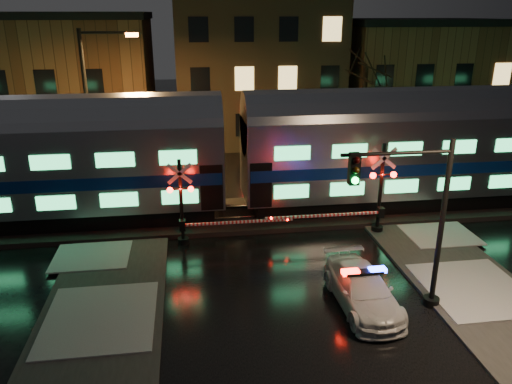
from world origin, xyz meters
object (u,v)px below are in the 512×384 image
crossing_signal_right (373,198)px  streetlight (93,104)px  crossing_signal_left (190,211)px  police_car (363,289)px  traffic_light (416,224)px

crossing_signal_right → streetlight: 14.71m
crossing_signal_left → streetlight: bearing=124.8°
crossing_signal_right → crossing_signal_left: crossing_signal_right is taller
crossing_signal_left → streetlight: streetlight is taller
police_car → traffic_light: size_ratio=0.75×
police_car → streetlight: streetlight is taller
police_car → crossing_signal_left: size_ratio=0.81×
traffic_light → streetlight: streetlight is taller
crossing_signal_left → traffic_light: size_ratio=0.92×
police_car → traffic_light: 2.88m
crossing_signal_right → traffic_light: (-0.92, -5.95, 1.38)m
crossing_signal_left → traffic_light: traffic_light is taller
crossing_signal_right → traffic_light: traffic_light is taller
traffic_light → police_car: bearing=-178.7°
police_car → traffic_light: (1.45, -0.34, 2.47)m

